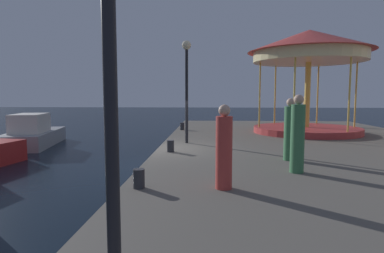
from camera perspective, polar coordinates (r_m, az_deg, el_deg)
ground_plane at (r=11.94m, az=-6.00°, el=-7.59°), size 120.00×120.00×0.00m
quay_dock at (r=12.45m, az=22.89°, el=-5.58°), size 12.13×25.26×0.80m
motorboat_grey at (r=19.20m, az=-26.49°, el=-1.22°), size 3.00×5.35×1.75m
carousel at (r=17.38m, az=20.09°, el=11.58°), size 6.09×6.09×5.16m
lamp_post_mid_promenade at (r=12.81m, az=-0.97°, el=9.52°), size 0.36×0.36×4.05m
bollard_north at (r=17.75m, az=-1.77°, el=0.04°), size 0.24×0.24×0.40m
bollard_center at (r=10.88m, az=-3.85°, el=-3.50°), size 0.24×0.24×0.40m
bollard_south at (r=6.78m, az=-9.45°, el=-9.15°), size 0.24×0.24×0.40m
person_by_the_water at (r=6.57m, az=5.72°, el=-4.13°), size 0.34×0.34×1.73m
person_far_corner at (r=8.30m, az=18.30°, el=-1.65°), size 0.34×0.34×1.93m
person_mid_promenade at (r=9.82m, az=17.04°, el=-0.83°), size 0.34×0.34×1.83m
person_near_carousel at (r=22.38m, az=19.54°, el=2.63°), size 0.34×0.34×1.88m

